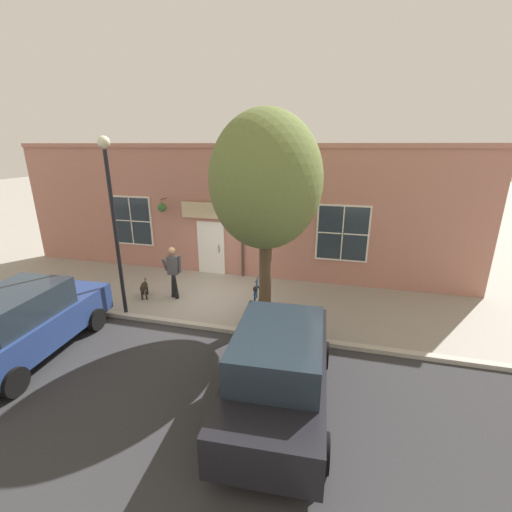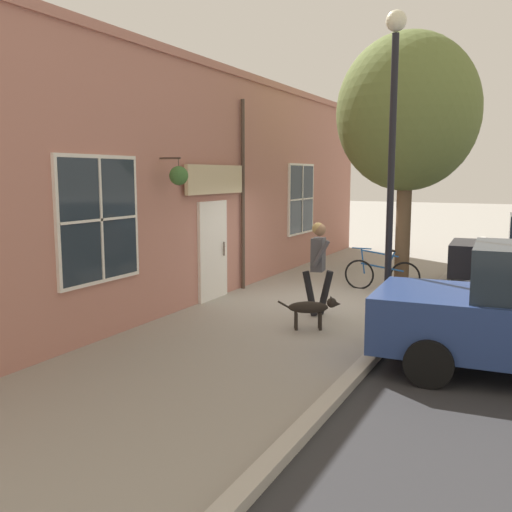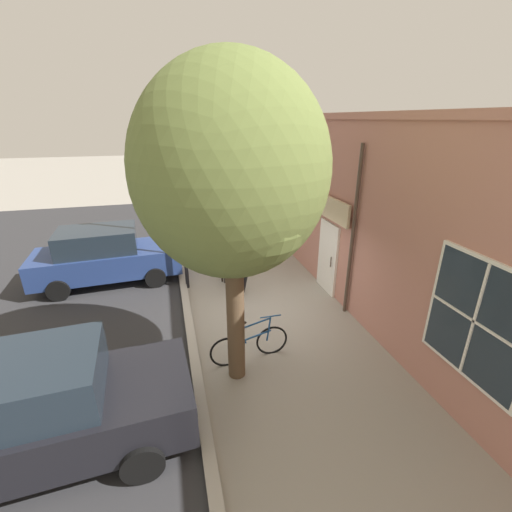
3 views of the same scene
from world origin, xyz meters
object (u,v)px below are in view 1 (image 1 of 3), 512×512
(street_tree_by_curb, at_px, (269,185))
(street_lamp, at_px, (112,206))
(parked_car_nearest_curb, at_px, (23,323))
(parked_car_mid_block, at_px, (279,366))
(pedestrian_walking, at_px, (173,268))
(leaning_bicycle, at_px, (255,303))
(dog_on_leash, at_px, (144,287))

(street_tree_by_curb, bearing_deg, street_lamp, -80.37)
(parked_car_nearest_curb, height_order, parked_car_mid_block, same)
(pedestrian_walking, height_order, street_lamp, street_lamp)
(leaning_bicycle, distance_m, street_lamp, 4.90)
(leaning_bicycle, distance_m, parked_car_nearest_curb, 5.94)
(street_tree_by_curb, xyz_separation_m, leaning_bicycle, (-0.32, -0.44, -3.54))
(leaning_bicycle, relative_size, street_lamp, 0.34)
(leaning_bicycle, xyz_separation_m, parked_car_nearest_curb, (3.41, -4.84, 0.50))
(dog_on_leash, relative_size, parked_car_nearest_curb, 0.23)
(street_lamp, bearing_deg, parked_car_mid_block, 64.08)
(parked_car_nearest_curb, relative_size, parked_car_mid_block, 1.00)
(street_tree_by_curb, height_order, street_lamp, street_tree_by_curb)
(pedestrian_walking, xyz_separation_m, parked_car_nearest_curb, (3.89, -1.92, -0.20))
(leaning_bicycle, relative_size, parked_car_mid_block, 0.39)
(leaning_bicycle, height_order, street_lamp, street_lamp)
(pedestrian_walking, relative_size, parked_car_mid_block, 0.40)
(dog_on_leash, relative_size, parked_car_mid_block, 0.23)
(parked_car_nearest_curb, bearing_deg, street_lamp, 155.66)
(parked_car_nearest_curb, bearing_deg, parked_car_mid_block, 88.76)
(leaning_bicycle, distance_m, parked_car_mid_block, 3.84)
(pedestrian_walking, xyz_separation_m, street_lamp, (1.52, -0.85, 2.26))
(parked_car_mid_block, bearing_deg, pedestrian_walking, -133.04)
(leaning_bicycle, relative_size, parked_car_nearest_curb, 0.39)
(leaning_bicycle, bearing_deg, dog_on_leash, -93.27)
(pedestrian_walking, height_order, street_tree_by_curb, street_tree_by_curb)
(pedestrian_walking, bearing_deg, parked_car_mid_block, 46.96)
(pedestrian_walking, relative_size, leaning_bicycle, 1.02)
(dog_on_leash, bearing_deg, pedestrian_walking, 104.55)
(parked_car_nearest_curb, xyz_separation_m, street_lamp, (-2.37, 1.07, 2.45))
(dog_on_leash, bearing_deg, street_tree_by_curb, 82.83)
(street_tree_by_curb, xyz_separation_m, parked_car_mid_block, (3.22, 0.95, -3.04))
(pedestrian_walking, height_order, parked_car_mid_block, pedestrian_walking)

